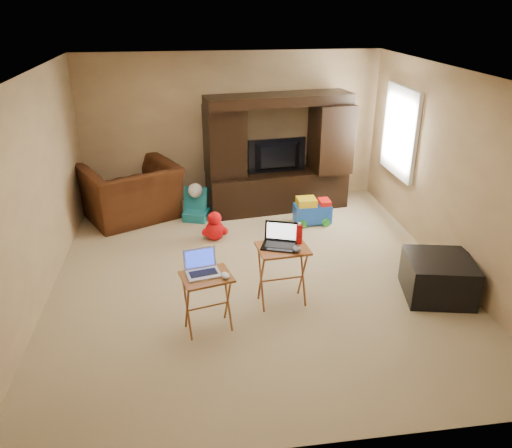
{
  "coord_description": "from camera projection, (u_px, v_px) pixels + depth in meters",
  "views": [
    {
      "loc": [
        -0.76,
        -5.55,
        3.24
      ],
      "look_at": [
        0.0,
        -0.2,
        0.8
      ],
      "focal_mm": 35.0,
      "sensor_mm": 36.0,
      "label": 1
    }
  ],
  "objects": [
    {
      "name": "window_pane",
      "position": [
        401.0,
        132.0,
        7.58
      ],
      "size": [
        0.0,
        1.2,
        1.2
      ],
      "primitive_type": "plane",
      "rotation": [
        1.57,
        0.0,
        -1.57
      ],
      "color": "white",
      "rests_on": "ground"
    },
    {
      "name": "child_rocker",
      "position": [
        196.0,
        205.0,
        7.95
      ],
      "size": [
        0.5,
        0.53,
        0.5
      ],
      "primitive_type": null,
      "rotation": [
        0.0,
        0.0,
        -0.34
      ],
      "color": "#17717E",
      "rests_on": "floor"
    },
    {
      "name": "window_frame",
      "position": [
        400.0,
        132.0,
        7.58
      ],
      "size": [
        0.06,
        1.14,
        1.34
      ],
      "primitive_type": "cube",
      "color": "white",
      "rests_on": "ground"
    },
    {
      "name": "plush_toy",
      "position": [
        215.0,
        226.0,
        7.29
      ],
      "size": [
        0.39,
        0.33,
        0.44
      ],
      "primitive_type": null,
      "color": "red",
      "rests_on": "floor"
    },
    {
      "name": "mouse_left",
      "position": [
        225.0,
        276.0,
        5.06
      ],
      "size": [
        0.12,
        0.15,
        0.05
      ],
      "primitive_type": "ellipsoid",
      "rotation": [
        0.0,
        0.0,
        0.28
      ],
      "color": "silver",
      "rests_on": "tray_table_left"
    },
    {
      "name": "television",
      "position": [
        279.0,
        157.0,
        8.06
      ],
      "size": [
        0.97,
        0.24,
        0.56
      ],
      "primitive_type": "imported",
      "rotation": [
        0.0,
        0.0,
        3.26
      ],
      "color": "black",
      "rests_on": "entertainment_center"
    },
    {
      "name": "recliner",
      "position": [
        132.0,
        192.0,
        7.9
      ],
      "size": [
        1.76,
        1.69,
        0.89
      ],
      "primitive_type": "imported",
      "rotation": [
        0.0,
        0.0,
        3.61
      ],
      "color": "#49250F",
      "rests_on": "floor"
    },
    {
      "name": "mouse_right",
      "position": [
        297.0,
        249.0,
        5.44
      ],
      "size": [
        0.1,
        0.15,
        0.06
      ],
      "primitive_type": "ellipsoid",
      "rotation": [
        0.0,
        0.0,
        -0.07
      ],
      "color": "#45444A",
      "rests_on": "tray_table_right"
    },
    {
      "name": "wall_right",
      "position": [
        451.0,
        173.0,
        6.25
      ],
      "size": [
        0.0,
        5.5,
        5.5
      ],
      "primitive_type": "plane",
      "rotation": [
        1.57,
        0.0,
        -1.57
      ],
      "color": "tan",
      "rests_on": "ground"
    },
    {
      "name": "water_bottle",
      "position": [
        299.0,
        234.0,
        5.6
      ],
      "size": [
        0.07,
        0.07,
        0.22
      ],
      "primitive_type": "cylinder",
      "color": "red",
      "rests_on": "tray_table_right"
    },
    {
      "name": "ceiling",
      "position": [
        253.0,
        74.0,
        5.41
      ],
      "size": [
        5.5,
        5.5,
        0.0
      ],
      "primitive_type": "plane",
      "rotation": [
        3.14,
        0.0,
        0.0
      ],
      "color": "silver",
      "rests_on": "ground"
    },
    {
      "name": "wall_back",
      "position": [
        231.0,
        128.0,
        8.41
      ],
      "size": [
        5.0,
        0.0,
        5.0
      ],
      "primitive_type": "plane",
      "rotation": [
        1.57,
        0.0,
        0.0
      ],
      "color": "tan",
      "rests_on": "ground"
    },
    {
      "name": "wall_left",
      "position": [
        34.0,
        193.0,
        5.61
      ],
      "size": [
        0.0,
        5.5,
        5.5
      ],
      "primitive_type": "plane",
      "rotation": [
        1.57,
        0.0,
        1.57
      ],
      "color": "tan",
      "rests_on": "ground"
    },
    {
      "name": "laptop_left",
      "position": [
        203.0,
        264.0,
        5.08
      ],
      "size": [
        0.39,
        0.35,
        0.24
      ],
      "primitive_type": "cube",
      "rotation": [
        0.0,
        0.0,
        0.2
      ],
      "color": "silver",
      "rests_on": "tray_table_left"
    },
    {
      "name": "tray_table_right",
      "position": [
        282.0,
        275.0,
        5.69
      ],
      "size": [
        0.6,
        0.5,
        0.72
      ],
      "primitive_type": "cube",
      "rotation": [
        0.0,
        0.0,
        0.1
      ],
      "color": "#9B4B25",
      "rests_on": "floor"
    },
    {
      "name": "wall_front",
      "position": [
        308.0,
        315.0,
        3.44
      ],
      "size": [
        5.0,
        0.0,
        5.0
      ],
      "primitive_type": "plane",
      "rotation": [
        -1.57,
        0.0,
        0.0
      ],
      "color": "tan",
      "rests_on": "ground"
    },
    {
      "name": "laptop_right",
      "position": [
        279.0,
        237.0,
        5.51
      ],
      "size": [
        0.46,
        0.42,
        0.24
      ],
      "primitive_type": "cube",
      "rotation": [
        0.0,
        0.0,
        -0.35
      ],
      "color": "black",
      "rests_on": "tray_table_right"
    },
    {
      "name": "ottoman",
      "position": [
        438.0,
        277.0,
        5.89
      ],
      "size": [
        0.89,
        0.89,
        0.48
      ],
      "primitive_type": "cube",
      "rotation": [
        0.0,
        0.0,
        -0.21
      ],
      "color": "black",
      "rests_on": "floor"
    },
    {
      "name": "tray_table_left",
      "position": [
        208.0,
        303.0,
        5.24
      ],
      "size": [
        0.59,
        0.51,
        0.66
      ],
      "primitive_type": "cube",
      "rotation": [
        0.0,
        0.0,
        0.24
      ],
      "color": "#A76228",
      "rests_on": "floor"
    },
    {
      "name": "floor",
      "position": [
        254.0,
        274.0,
        6.44
      ],
      "size": [
        5.5,
        5.5,
        0.0
      ],
      "primitive_type": "plane",
      "color": "tan",
      "rests_on": "ground"
    },
    {
      "name": "push_toy",
      "position": [
        312.0,
        210.0,
        7.82
      ],
      "size": [
        0.58,
        0.42,
        0.44
      ],
      "primitive_type": null,
      "rotation": [
        0.0,
        0.0,
        0.01
      ],
      "color": "blue",
      "rests_on": "floor"
    },
    {
      "name": "entertainment_center",
      "position": [
        278.0,
        154.0,
        8.09
      ],
      "size": [
        2.38,
        0.89,
        1.9
      ],
      "primitive_type": "cube",
      "rotation": [
        0.0,
        0.0,
        0.14
      ],
      "color": "black",
      "rests_on": "floor"
    }
  ]
}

